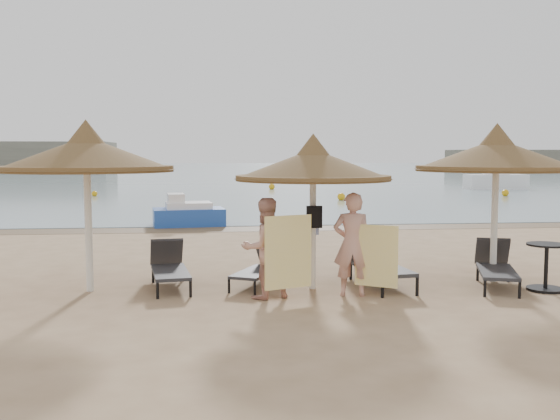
% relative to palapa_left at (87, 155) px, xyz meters
% --- Properties ---
extents(ground, '(160.00, 160.00, 0.00)m').
position_rel_palapa_left_xyz_m(ground, '(3.20, -0.61, -2.37)').
color(ground, tan).
rests_on(ground, ground).
extents(sea, '(200.00, 140.00, 0.03)m').
position_rel_palapa_left_xyz_m(sea, '(3.20, 79.39, -2.36)').
color(sea, '#7A95A0').
rests_on(sea, ground).
extents(wet_sand_strip, '(200.00, 1.60, 0.01)m').
position_rel_palapa_left_xyz_m(wet_sand_strip, '(3.20, 8.79, -2.37)').
color(wet_sand_strip, brown).
rests_on(wet_sand_strip, ground).
extents(far_shore, '(150.00, 54.80, 12.00)m').
position_rel_palapa_left_xyz_m(far_shore, '(-21.90, 77.22, 0.54)').
color(far_shore, slate).
rests_on(far_shore, ground).
extents(palapa_left, '(3.00, 3.00, 2.98)m').
position_rel_palapa_left_xyz_m(palapa_left, '(0.00, 0.00, 0.00)').
color(palapa_left, white).
rests_on(palapa_left, ground).
extents(palapa_center, '(2.77, 2.77, 2.75)m').
position_rel_palapa_left_xyz_m(palapa_center, '(3.90, -0.19, -0.18)').
color(palapa_center, white).
rests_on(palapa_center, ground).
extents(palapa_right, '(2.98, 2.98, 2.96)m').
position_rel_palapa_left_xyz_m(palapa_right, '(7.37, 0.06, -0.01)').
color(palapa_right, white).
rests_on(palapa_right, ground).
extents(lounger_far_left, '(0.86, 1.87, 0.81)m').
position_rel_palapa_left_xyz_m(lounger_far_left, '(1.35, 0.27, -2.01)').
color(lounger_far_left, black).
rests_on(lounger_far_left, ground).
extents(lounger_near_left, '(1.17, 1.66, 0.72)m').
position_rel_palapa_left_xyz_m(lounger_near_left, '(3.01, 0.25, -2.05)').
color(lounger_near_left, black).
rests_on(lounger_near_left, ground).
extents(lounger_near_right, '(0.94, 2.15, 0.93)m').
position_rel_palapa_left_xyz_m(lounger_near_right, '(5.11, 0.11, -1.95)').
color(lounger_near_right, black).
rests_on(lounger_near_right, ground).
extents(lounger_far_right, '(1.16, 1.92, 0.82)m').
position_rel_palapa_left_xyz_m(lounger_far_right, '(7.24, -0.32, -2.00)').
color(lounger_far_right, black).
rests_on(lounger_far_right, ground).
extents(side_table, '(0.69, 0.69, 0.83)m').
position_rel_palapa_left_xyz_m(side_table, '(7.95, -0.79, -1.98)').
color(side_table, black).
rests_on(side_table, ground).
extents(person_left, '(1.04, 0.85, 1.94)m').
position_rel_palapa_left_xyz_m(person_left, '(2.99, -0.84, -1.40)').
color(person_left, tan).
rests_on(person_left, ground).
extents(person_right, '(1.04, 0.78, 2.03)m').
position_rel_palapa_left_xyz_m(person_right, '(4.47, -0.82, -1.36)').
color(person_right, tan).
rests_on(person_right, ground).
extents(towel_left, '(0.80, 0.32, 1.19)m').
position_rel_palapa_left_xyz_m(towel_left, '(3.34, -1.19, -1.55)').
color(towel_left, yellow).
rests_on(towel_left, ground).
extents(towel_right, '(0.63, 0.41, 1.03)m').
position_rel_palapa_left_xyz_m(towel_right, '(4.82, -1.07, -1.66)').
color(towel_right, yellow).
rests_on(towel_right, ground).
extents(bag_patterned, '(0.28, 0.16, 0.34)m').
position_rel_palapa_left_xyz_m(bag_patterned, '(3.90, -0.01, -1.27)').
color(bag_patterned, silver).
rests_on(bag_patterned, ground).
extents(bag_dark, '(0.27, 0.10, 0.38)m').
position_rel_palapa_left_xyz_m(bag_dark, '(3.90, -0.35, -1.07)').
color(bag_dark, black).
rests_on(bag_dark, ground).
extents(pedal_boat, '(2.48, 1.66, 1.08)m').
position_rel_palapa_left_xyz_m(pedal_boat, '(1.30, 9.89, -1.97)').
color(pedal_boat, '#214DB1').
rests_on(pedal_boat, ground).
extents(buoy_left, '(0.32, 0.32, 0.32)m').
position_rel_palapa_left_xyz_m(buoy_left, '(-4.49, 24.83, -2.21)').
color(buoy_left, '#E9A40D').
rests_on(buoy_left, ground).
extents(buoy_mid, '(0.41, 0.41, 0.41)m').
position_rel_palapa_left_xyz_m(buoy_mid, '(6.05, 30.43, -2.17)').
color(buoy_mid, '#E9A40D').
rests_on(buoy_mid, ground).
extents(buoy_right, '(0.40, 0.40, 0.40)m').
position_rel_palapa_left_xyz_m(buoy_right, '(18.54, 22.50, -2.17)').
color(buoy_right, '#E9A40D').
rests_on(buoy_right, ground).
extents(buoy_extra, '(0.40, 0.40, 0.40)m').
position_rel_palapa_left_xyz_m(buoy_extra, '(8.68, 20.33, -2.17)').
color(buoy_extra, '#E9A40D').
rests_on(buoy_extra, ground).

